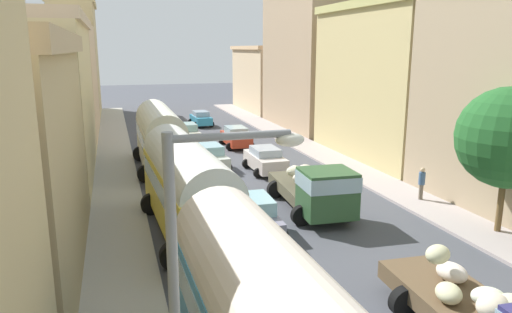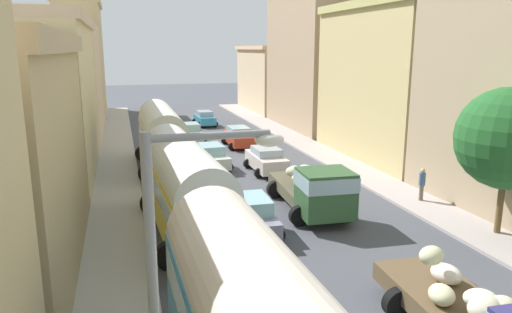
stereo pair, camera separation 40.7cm
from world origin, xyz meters
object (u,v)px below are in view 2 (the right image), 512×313
object	(u,v)px
cargo_truck_1	(315,188)
car_2	(205,118)
pedestrian_0	(422,183)
streetlamp_near	(174,303)
parked_bus_2	(161,135)
car_5	(190,132)
car_1	(239,137)
car_3	(252,215)
parked_bus_1	(184,183)
car_0	(266,160)
car_4	(210,157)

from	to	relation	value
cargo_truck_1	car_2	bearing A→B (deg)	90.77
pedestrian_0	streetlamp_near	bearing A→B (deg)	-135.85
parked_bus_2	car_5	xyz separation A→B (m)	(3.01, 8.80, -1.48)
car_1	car_5	size ratio (longest dim) A/B	1.09
car_1	car_3	bearing A→B (deg)	-102.08
parked_bus_2	car_3	bearing A→B (deg)	-77.81
cargo_truck_1	car_5	distance (m)	19.76
car_5	pedestrian_0	xyz separation A→B (m)	(8.84, -19.33, 0.26)
parked_bus_1	car_0	bearing A→B (deg)	54.80
pedestrian_0	car_1	bearing A→B (deg)	108.67
cargo_truck_1	car_3	world-z (taller)	cargo_truck_1
car_2	car_4	xyz separation A→B (m)	(-2.68, -17.38, 0.03)
parked_bus_2	car_5	size ratio (longest dim) A/B	2.39
parked_bus_1	car_5	world-z (taller)	parked_bus_1
car_0	car_5	xyz separation A→B (m)	(-3.17, 11.36, -0.03)
parked_bus_2	cargo_truck_1	world-z (taller)	parked_bus_2
pedestrian_0	car_3	bearing A→B (deg)	-170.29
parked_bus_1	car_1	size ratio (longest dim) A/B	2.38
car_0	car_3	world-z (taller)	car_3
parked_bus_2	car_3	world-z (taller)	parked_bus_2
parked_bus_1	car_4	distance (m)	11.25
parked_bus_1	car_5	xyz separation A→B (m)	(3.08, 20.22, -1.43)
car_0	pedestrian_0	bearing A→B (deg)	-54.60
car_3	car_4	bearing A→B (deg)	88.27
car_0	car_5	distance (m)	11.79
cargo_truck_1	car_5	size ratio (longest dim) A/B	1.84
car_4	streetlamp_near	size ratio (longest dim) A/B	0.63
car_4	car_5	world-z (taller)	car_4
parked_bus_2	car_4	size ratio (longest dim) A/B	2.20
car_3	streetlamp_near	size ratio (longest dim) A/B	0.61
car_5	streetlamp_near	bearing A→B (deg)	-98.37
parked_bus_2	pedestrian_0	bearing A→B (deg)	-41.63
parked_bus_2	pedestrian_0	distance (m)	15.90
cargo_truck_1	car_3	bearing A→B (deg)	-157.79
parked_bus_2	cargo_truck_1	distance (m)	12.33
car_0	car_4	bearing A→B (deg)	149.76
car_1	car_4	distance (m)	7.15
car_3	pedestrian_0	distance (m)	9.37
car_0	car_1	bearing A→B (deg)	88.45
car_0	car_4	world-z (taller)	car_4
car_3	parked_bus_2	bearing A→B (deg)	102.19
car_1	parked_bus_1	bearing A→B (deg)	-110.83
car_0	pedestrian_0	size ratio (longest dim) A/B	2.27
car_2	car_5	size ratio (longest dim) A/B	1.02
parked_bus_2	car_2	world-z (taller)	parked_bus_2
car_2	car_4	world-z (taller)	car_4
car_1	pedestrian_0	size ratio (longest dim) A/B	2.30
car_0	car_2	xyz separation A→B (m)	(-0.54, 19.26, -0.05)
car_0	car_3	size ratio (longest dim) A/B	1.03
car_0	car_1	distance (m)	8.15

